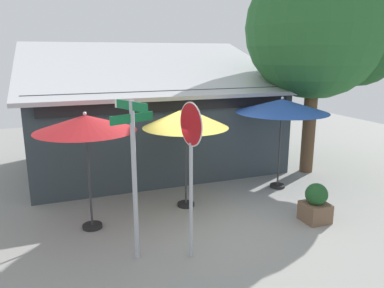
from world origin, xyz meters
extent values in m
cube|color=gray|center=(0.00, 0.00, -0.05)|extent=(28.00, 28.00, 0.10)
cube|color=#333D42|center=(-0.09, 4.95, 1.43)|extent=(7.88, 5.01, 2.86)
cube|color=silver|center=(-0.09, 4.80, 3.45)|extent=(8.38, 5.53, 1.66)
cube|color=black|center=(-0.09, 2.39, 2.51)|extent=(7.28, 0.16, 0.44)
cylinder|color=#A8AAB2|center=(-2.00, -1.00, 1.53)|extent=(0.09, 0.09, 3.07)
cube|color=#116B38|center=(-2.00, -1.00, 2.97)|extent=(0.39, 0.85, 0.16)
cube|color=#116B38|center=(-2.00, -1.00, 2.75)|extent=(0.85, 0.39, 0.16)
cube|color=white|center=(-2.19, -0.56, 2.97)|extent=(0.05, 0.07, 0.16)
cylinder|color=#A8AAB2|center=(-1.01, -1.33, 1.14)|extent=(0.07, 0.07, 2.28)
cylinder|color=white|center=(-1.01, -1.33, 2.63)|extent=(0.13, 0.81, 0.81)
cylinder|color=red|center=(-1.01, -1.33, 2.63)|extent=(0.14, 0.76, 0.76)
cylinder|color=black|center=(-2.68, 0.61, 0.04)|extent=(0.44, 0.44, 0.08)
cylinder|color=#333335|center=(-2.68, 0.61, 1.15)|extent=(0.05, 0.05, 2.30)
cone|color=#B21E23|center=(-2.68, 0.61, 2.42)|extent=(2.17, 2.17, 0.35)
sphere|color=silver|center=(-2.68, 0.61, 2.63)|extent=(0.08, 0.08, 0.08)
cylinder|color=black|center=(-0.26, 1.03, 0.04)|extent=(0.44, 0.44, 0.08)
cylinder|color=#333335|center=(-0.26, 1.03, 1.07)|extent=(0.05, 0.05, 2.13)
cone|color=#EAD14C|center=(-0.26, 1.03, 2.33)|extent=(2.14, 2.14, 0.49)
sphere|color=silver|center=(-0.26, 1.03, 2.60)|extent=(0.08, 0.08, 0.08)
cylinder|color=black|center=(2.75, 1.38, 0.04)|extent=(0.44, 0.44, 0.08)
cylinder|color=#333335|center=(2.75, 1.38, 1.15)|extent=(0.05, 0.05, 2.29)
cone|color=#2D56B7|center=(2.75, 1.38, 2.43)|extent=(2.62, 2.62, 0.38)
sphere|color=silver|center=(2.75, 1.38, 2.65)|extent=(0.08, 0.08, 0.08)
cylinder|color=brown|center=(4.51, 2.36, 1.50)|extent=(0.42, 0.42, 3.00)
sphere|color=#28602D|center=(4.51, 2.36, 4.63)|extent=(4.37, 4.37, 4.37)
sphere|color=#1E4C23|center=(5.71, 1.81, 4.20)|extent=(2.69, 2.69, 2.69)
cube|color=brown|center=(2.28, -0.90, 0.23)|extent=(0.58, 0.58, 0.45)
sphere|color=#1E4C23|center=(2.28, -0.90, 0.67)|extent=(0.52, 0.52, 0.52)
camera|label=1|loc=(-3.31, -7.46, 3.86)|focal=34.78mm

